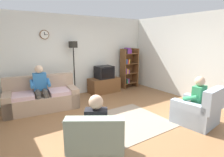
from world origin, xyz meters
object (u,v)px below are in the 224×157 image
object	(u,v)px
tv	(104,72)
person_in_right_armchair	(194,98)
couch	(42,98)
person_on_couch	(41,85)
bookshelf	(128,67)
person_in_left_armchair	(97,124)
armchair_near_bookshelf	(197,112)
tv_stand	(104,85)
armchair_near_window	(97,146)
floor_lamp	(73,54)

from	to	relation	value
tv	person_in_right_armchair	size ratio (longest dim) A/B	0.54
couch	person_on_couch	xyz separation A→B (m)	(-0.03, -0.11, 0.39)
bookshelf	person_in_left_armchair	distance (m)	4.64
couch	person_in_right_armchair	bearing A→B (deg)	-46.82
couch	bookshelf	size ratio (longest dim) A/B	1.26
person_in_right_armchair	armchair_near_bookshelf	bearing A→B (deg)	-82.71
person_on_couch	tv	bearing A→B (deg)	11.83
couch	bookshelf	world-z (taller)	bookshelf
bookshelf	armchair_near_bookshelf	xyz separation A→B (m)	(-0.73, -3.45, -0.54)
couch	tv_stand	distance (m)	2.32
bookshelf	person_in_left_armchair	world-z (taller)	bookshelf
bookshelf	person_in_right_armchair	size ratio (longest dim) A/B	1.42
person_on_couch	person_in_left_armchair	bearing A→B (deg)	-85.49
person_on_couch	bookshelf	bearing A→B (deg)	9.50
person_on_couch	armchair_near_window	bearing A→B (deg)	-86.63
person_in_left_armchair	person_in_right_armchair	xyz separation A→B (m)	(2.53, -0.08, 0.00)
armchair_near_window	person_on_couch	size ratio (longest dim) A/B	0.95
person_on_couch	person_in_left_armchair	distance (m)	2.70
tv_stand	floor_lamp	world-z (taller)	floor_lamp
person_in_left_armchair	floor_lamp	bearing A→B (deg)	72.86
tv	couch	bearing A→B (deg)	-170.64
person_in_left_armchair	couch	bearing A→B (deg)	93.62
bookshelf	person_in_right_armchair	xyz separation A→B (m)	(-0.75, -3.36, -0.22)
tv_stand	person_on_couch	xyz separation A→B (m)	(-2.32, -0.51, 0.43)
person_on_couch	floor_lamp	bearing A→B (deg)	26.34
armchair_near_window	armchair_near_bookshelf	world-z (taller)	same
couch	armchair_near_window	xyz separation A→B (m)	(0.13, -2.88, -0.02)
couch	person_in_right_armchair	world-z (taller)	person_in_right_armchair
couch	armchair_near_window	distance (m)	2.88
tv_stand	person_in_left_armchair	distance (m)	3.85
tv_stand	floor_lamp	bearing A→B (deg)	174.81
armchair_near_bookshelf	person_in_left_armchair	distance (m)	2.57
tv	armchair_near_window	size ratio (longest dim) A/B	0.51
person_in_right_armchair	couch	bearing A→B (deg)	133.18
tv_stand	person_in_left_armchair	xyz separation A→B (m)	(-2.11, -3.21, 0.34)
couch	tv	bearing A→B (deg)	9.36
tv_stand	bookshelf	world-z (taller)	bookshelf
couch	armchair_near_bookshelf	distance (m)	4.03
tv	person_on_couch	distance (m)	2.37
tv_stand	person_in_right_armchair	bearing A→B (deg)	-82.71
couch	person_in_left_armchair	world-z (taller)	person_in_left_armchair
couch	armchair_near_window	world-z (taller)	same
armchair_near_window	person_in_right_armchair	world-z (taller)	person_in_right_armchair
tv	armchair_near_window	world-z (taller)	tv
tv	armchair_near_bookshelf	distance (m)	3.41
person_on_couch	person_in_right_armchair	xyz separation A→B (m)	(2.74, -2.78, -0.09)
couch	armchair_near_window	bearing A→B (deg)	-87.45
bookshelf	tv	bearing A→B (deg)	-175.21
floor_lamp	armchair_near_bookshelf	distance (m)	3.97
tv	bookshelf	world-z (taller)	bookshelf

